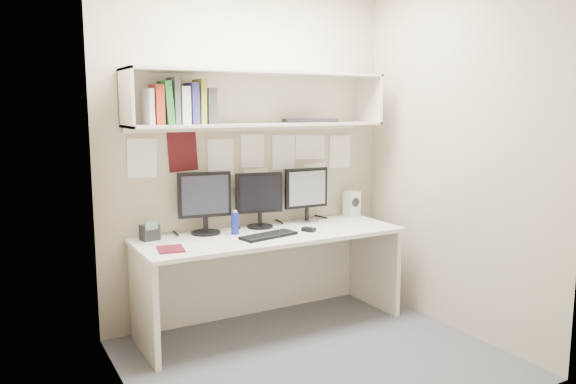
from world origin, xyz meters
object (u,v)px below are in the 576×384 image
desk (271,280)px  monitor_left (205,200)px  maroon_notebook (171,249)px  keyboard (269,236)px  monitor_center (259,197)px  monitor_right (306,193)px  desk_phone (150,232)px  speaker (352,204)px

desk → monitor_left: bearing=153.1°
desk → maroon_notebook: (-0.81, -0.13, 0.37)m
keyboard → maroon_notebook: size_ratio=2.13×
monitor_left → monitor_center: monitor_left is taller
keyboard → maroon_notebook: bearing=169.8°
monitor_right → maroon_notebook: bearing=-163.3°
monitor_center → maroon_notebook: monitor_center is taller
monitor_center → keyboard: (-0.09, -0.33, -0.23)m
monitor_right → monitor_left: bearing=-178.8°
desk → monitor_right: bearing=26.4°
monitor_right → keyboard: (-0.52, -0.33, -0.23)m
maroon_notebook → desk_phone: size_ratio=1.41×
desk → keyboard: (-0.07, -0.11, 0.37)m
monitor_right → desk_phone: 1.30m
desk → monitor_center: 0.64m
desk → desk_phone: 0.97m
monitor_center → maroon_notebook: size_ratio=2.12×
desk → desk_phone: desk_phone is taller
monitor_left → monitor_right: bearing=8.9°
keyboard → speaker: (0.98, 0.34, 0.10)m
monitor_left → speaker: size_ratio=2.09×
monitor_center → monitor_right: bearing=10.6°
monitor_center → keyboard: 0.41m
monitor_left → desk_phone: monitor_left is taller
monitor_right → keyboard: size_ratio=1.02×
maroon_notebook → desk_phone: (-0.04, 0.34, 0.05)m
monitor_center → monitor_right: size_ratio=0.97×
monitor_center → keyboard: size_ratio=1.00×
monitor_right → monitor_center: bearing=-178.8°
desk → monitor_center: size_ratio=4.66×
speaker → desk_phone: bearing=174.1°
monitor_left → desk_phone: bearing=-170.7°
monitor_left → monitor_center: (0.45, 0.00, -0.01)m
speaker → desk_phone: speaker is taller
monitor_center → desk_phone: monitor_center is taller
desk_phone → desk: bearing=-23.8°
speaker → monitor_left: bearing=174.2°
monitor_left → monitor_center: size_ratio=1.07×
keyboard → speaker: speaker is taller
speaker → maroon_notebook: (-1.71, -0.36, -0.10)m
desk → speaker: speaker is taller
speaker → monitor_right: bearing=175.1°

